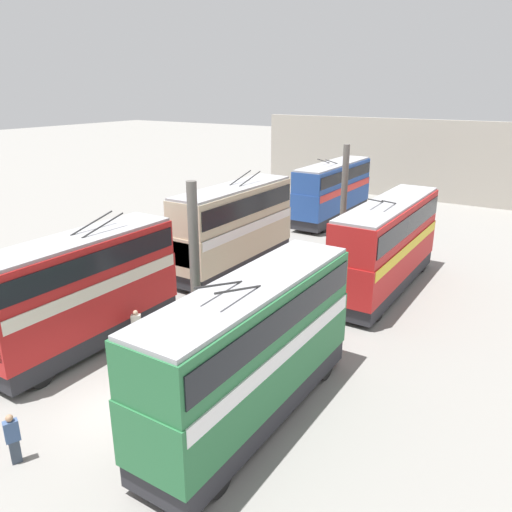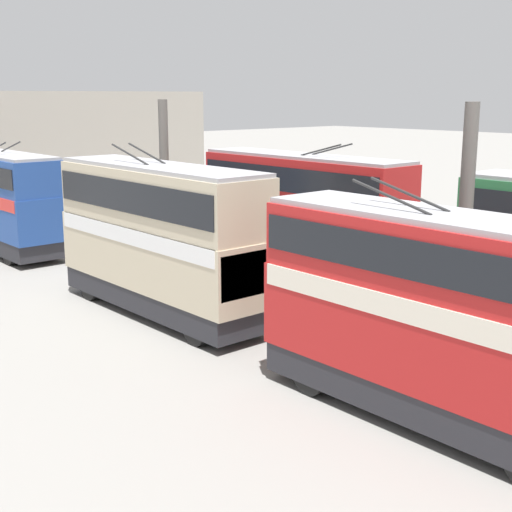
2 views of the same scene
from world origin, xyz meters
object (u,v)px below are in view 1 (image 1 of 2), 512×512
at_px(bus_left_far, 387,241).
at_px(person_by_right_row, 137,326).
at_px(bus_right_mid, 234,224).
at_px(person_aisle_foreground, 13,437).
at_px(bus_right_near, 82,285).
at_px(person_by_left_row, 136,418).
at_px(oil_drum, 202,386).
at_px(bus_right_far, 333,188).
at_px(bus_left_near, 253,344).

distance_m(bus_left_far, person_by_right_row, 14.25).
relative_size(bus_right_mid, person_aisle_foreground, 5.72).
xyz_separation_m(bus_left_far, person_by_right_row, (-12.14, 7.20, -2.01)).
height_order(bus_right_near, person_by_left_row, bus_right_near).
relative_size(bus_right_near, person_by_left_row, 5.09).
height_order(person_aisle_foreground, person_by_left_row, person_by_left_row).
bearing_deg(person_by_right_row, person_by_left_row, 7.71).
relative_size(person_aisle_foreground, person_by_left_row, 0.95).
relative_size(bus_right_near, oil_drum, 10.41).
relative_size(person_by_left_row, person_by_right_row, 1.08).
distance_m(bus_left_far, bus_right_far, 15.59).
bearing_deg(oil_drum, bus_right_far, 14.13).
bearing_deg(bus_right_far, bus_right_near, 180.00).
height_order(bus_left_far, person_by_right_row, bus_left_far).
distance_m(person_by_left_row, person_by_right_row, 6.71).
bearing_deg(bus_right_far, person_by_left_row, -167.60).
relative_size(bus_right_mid, bus_right_far, 0.91).
xyz_separation_m(bus_right_far, oil_drum, (-26.48, -6.67, -2.38)).
distance_m(bus_right_far, person_aisle_foreground, 32.59).
bearing_deg(bus_right_far, bus_left_far, -144.95).
height_order(person_aisle_foreground, person_by_right_row, person_aisle_foreground).
relative_size(person_by_left_row, oil_drum, 2.04).
distance_m(bus_left_near, bus_left_far, 13.77).
relative_size(bus_left_near, person_by_left_row, 5.61).
distance_m(bus_left_near, person_aisle_foreground, 7.84).
xyz_separation_m(person_by_left_row, person_by_right_row, (4.73, 4.76, -0.08)).
xyz_separation_m(person_aisle_foreground, person_by_right_row, (7.38, 2.24, -0.03)).
bearing_deg(person_aisle_foreground, person_by_right_row, 130.25).
bearing_deg(bus_left_near, bus_right_near, 87.59).
relative_size(bus_right_near, person_aisle_foreground, 5.33).
distance_m(bus_right_near, person_aisle_foreground, 7.58).
bearing_deg(bus_right_near, bus_right_mid, -0.00).
bearing_deg(bus_left_near, bus_left_far, -0.00).
height_order(bus_right_mid, person_aisle_foreground, bus_right_mid).
distance_m(person_by_left_row, oil_drum, 3.20).
height_order(person_by_left_row, person_by_right_row, person_by_left_row).
height_order(bus_right_far, person_by_left_row, bus_right_far).
bearing_deg(bus_right_near, person_by_right_row, -54.57).
height_order(bus_right_mid, bus_right_far, bus_right_mid).
height_order(bus_left_far, bus_right_far, bus_left_far).
distance_m(bus_right_mid, person_by_left_row, 16.42).
bearing_deg(oil_drum, bus_right_mid, 29.52).
xyz_separation_m(bus_left_near, person_by_left_row, (-3.10, 2.44, -1.94)).
bearing_deg(bus_left_far, person_by_left_row, 171.77).
bearing_deg(person_by_left_row, bus_left_far, 128.39).
distance_m(bus_right_mid, person_by_right_row, 10.57).
bearing_deg(bus_left_far, person_aisle_foreground, 165.76).
distance_m(bus_left_far, bus_right_near, 16.11).
distance_m(bus_right_far, person_by_right_row, 25.04).
bearing_deg(bus_right_far, bus_left_near, -161.35).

